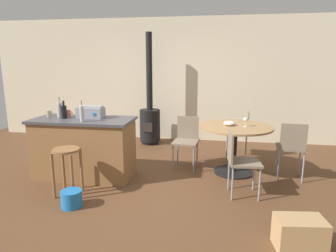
{
  "coord_description": "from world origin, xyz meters",
  "views": [
    {
      "loc": [
        1.21,
        -3.93,
        1.73
      ],
      "look_at": [
        0.48,
        0.5,
        0.76
      ],
      "focal_mm": 31.5,
      "sensor_mm": 36.0,
      "label": 1
    }
  ],
  "objects_px": {
    "folding_chair_far": "(241,130)",
    "folding_chair_near": "(292,146)",
    "dining_table": "(235,137)",
    "bottle_2": "(64,112)",
    "cardboard_box": "(300,234)",
    "folding_chair_left": "(186,138)",
    "wooden_stool": "(67,161)",
    "bottle_0": "(82,114)",
    "plastic_bucket": "(72,199)",
    "kitchen_island": "(84,148)",
    "serving_bowl": "(229,123)",
    "wine_glass": "(246,120)",
    "toolbox": "(91,112)",
    "cup_1": "(49,114)",
    "wood_stove": "(150,118)",
    "bottle_1": "(60,110)",
    "folding_chair_right": "(239,159)",
    "cup_0": "(68,113)"
  },
  "relations": [
    {
      "from": "folding_chair_left",
      "to": "bottle_2",
      "type": "height_order",
      "value": "bottle_2"
    },
    {
      "from": "wooden_stool",
      "to": "folding_chair_left",
      "type": "xyz_separation_m",
      "value": [
        1.43,
        1.34,
        0.02
      ]
    },
    {
      "from": "dining_table",
      "to": "wood_stove",
      "type": "height_order",
      "value": "wood_stove"
    },
    {
      "from": "wine_glass",
      "to": "serving_bowl",
      "type": "bearing_deg",
      "value": 170.25
    },
    {
      "from": "cup_1",
      "to": "serving_bowl",
      "type": "height_order",
      "value": "cup_1"
    },
    {
      "from": "bottle_2",
      "to": "cardboard_box",
      "type": "bearing_deg",
      "value": -24.43
    },
    {
      "from": "toolbox",
      "to": "dining_table",
      "type": "bearing_deg",
      "value": 11.2
    },
    {
      "from": "cup_1",
      "to": "folding_chair_left",
      "type": "bearing_deg",
      "value": 16.11
    },
    {
      "from": "folding_chair_right",
      "to": "wine_glass",
      "type": "distance_m",
      "value": 0.9
    },
    {
      "from": "bottle_0",
      "to": "plastic_bucket",
      "type": "distance_m",
      "value": 1.21
    },
    {
      "from": "wine_glass",
      "to": "dining_table",
      "type": "bearing_deg",
      "value": 174.72
    },
    {
      "from": "wood_stove",
      "to": "bottle_2",
      "type": "bearing_deg",
      "value": -112.57
    },
    {
      "from": "folding_chair_far",
      "to": "plastic_bucket",
      "type": "relative_size",
      "value": 3.36
    },
    {
      "from": "folding_chair_left",
      "to": "cardboard_box",
      "type": "distance_m",
      "value": 2.47
    },
    {
      "from": "bottle_2",
      "to": "wine_glass",
      "type": "distance_m",
      "value": 2.76
    },
    {
      "from": "plastic_bucket",
      "to": "dining_table",
      "type": "bearing_deg",
      "value": 36.66
    },
    {
      "from": "folding_chair_near",
      "to": "wine_glass",
      "type": "bearing_deg",
      "value": 167.84
    },
    {
      "from": "folding_chair_near",
      "to": "toolbox",
      "type": "xyz_separation_m",
      "value": [
        -3.0,
        -0.28,
        0.47
      ]
    },
    {
      "from": "folding_chair_near",
      "to": "folding_chair_right",
      "type": "bearing_deg",
      "value": -140.13
    },
    {
      "from": "folding_chair_near",
      "to": "bottle_0",
      "type": "bearing_deg",
      "value": -169.03
    },
    {
      "from": "toolbox",
      "to": "bottle_2",
      "type": "bearing_deg",
      "value": -164.3
    },
    {
      "from": "folding_chair_left",
      "to": "dining_table",
      "type": "bearing_deg",
      "value": -10.53
    },
    {
      "from": "dining_table",
      "to": "cardboard_box",
      "type": "relative_size",
      "value": 2.56
    },
    {
      "from": "kitchen_island",
      "to": "dining_table",
      "type": "relative_size",
      "value": 1.32
    },
    {
      "from": "kitchen_island",
      "to": "serving_bowl",
      "type": "distance_m",
      "value": 2.28
    },
    {
      "from": "wood_stove",
      "to": "wine_glass",
      "type": "bearing_deg",
      "value": -39.25
    },
    {
      "from": "bottle_0",
      "to": "plastic_bucket",
      "type": "relative_size",
      "value": 1.2
    },
    {
      "from": "folding_chair_right",
      "to": "cardboard_box",
      "type": "relative_size",
      "value": 1.92
    },
    {
      "from": "cardboard_box",
      "to": "plastic_bucket",
      "type": "distance_m",
      "value": 2.56
    },
    {
      "from": "cup_0",
      "to": "folding_chair_far",
      "type": "bearing_deg",
      "value": 24.54
    },
    {
      "from": "wooden_stool",
      "to": "folding_chair_right",
      "type": "distance_m",
      "value": 2.25
    },
    {
      "from": "bottle_2",
      "to": "dining_table",
      "type": "bearing_deg",
      "value": 11.87
    },
    {
      "from": "folding_chair_far",
      "to": "folding_chair_near",
      "type": "bearing_deg",
      "value": -58.08
    },
    {
      "from": "toolbox",
      "to": "bottle_0",
      "type": "relative_size",
      "value": 1.28
    },
    {
      "from": "dining_table",
      "to": "cup_1",
      "type": "bearing_deg",
      "value": -170.97
    },
    {
      "from": "folding_chair_right",
      "to": "cup_1",
      "type": "xyz_separation_m",
      "value": [
        -2.87,
        0.37,
        0.45
      ]
    },
    {
      "from": "bottle_2",
      "to": "folding_chair_near",
      "type": "bearing_deg",
      "value": 6.45
    },
    {
      "from": "folding_chair_left",
      "to": "cup_1",
      "type": "bearing_deg",
      "value": -163.89
    },
    {
      "from": "folding_chair_near",
      "to": "bottle_1",
      "type": "bearing_deg",
      "value": -174.7
    },
    {
      "from": "folding_chair_near",
      "to": "bottle_1",
      "type": "height_order",
      "value": "bottle_1"
    },
    {
      "from": "folding_chair_far",
      "to": "wooden_stool",
      "type": "bearing_deg",
      "value": -138.95
    },
    {
      "from": "dining_table",
      "to": "folding_chair_far",
      "type": "relative_size",
      "value": 1.33
    },
    {
      "from": "toolbox",
      "to": "wooden_stool",
      "type": "bearing_deg",
      "value": -91.95
    },
    {
      "from": "folding_chair_left",
      "to": "plastic_bucket",
      "type": "bearing_deg",
      "value": -126.83
    },
    {
      "from": "kitchen_island",
      "to": "folding_chair_near",
      "type": "bearing_deg",
      "value": 6.63
    },
    {
      "from": "wooden_stool",
      "to": "cup_1",
      "type": "height_order",
      "value": "cup_1"
    },
    {
      "from": "folding_chair_left",
      "to": "toolbox",
      "type": "relative_size",
      "value": 2.16
    },
    {
      "from": "bottle_0",
      "to": "cup_0",
      "type": "xyz_separation_m",
      "value": [
        -0.4,
        0.36,
        -0.06
      ]
    },
    {
      "from": "folding_chair_right",
      "to": "wood_stove",
      "type": "relative_size",
      "value": 0.37
    },
    {
      "from": "toolbox",
      "to": "folding_chair_left",
      "type": "bearing_deg",
      "value": 22.39
    }
  ]
}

